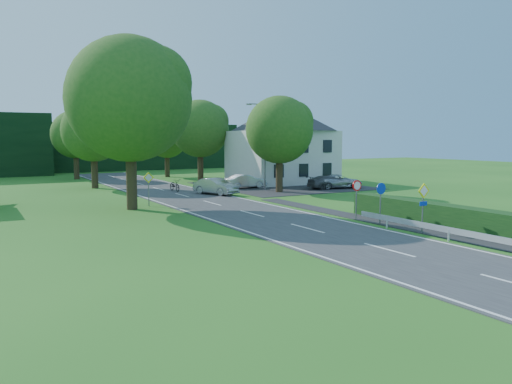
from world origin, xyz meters
TOP-DOWN VIEW (x-y plane):
  - road at (0.00, 20.00)m, footprint 7.00×80.00m
  - parking_pad at (12.00, 33.00)m, footprint 14.00×16.00m
  - line_edge_left at (-3.25, 20.00)m, footprint 0.12×80.00m
  - line_edge_right at (3.25, 20.00)m, footprint 0.12×80.00m
  - line_centre at (0.00, 20.00)m, footprint 0.12×80.00m
  - tree_main at (-6.00, 24.00)m, footprint 9.40×9.40m
  - tree_left_far at (-5.00, 40.00)m, footprint 7.00×7.00m
  - tree_right_far at (7.00, 42.00)m, footprint 7.40×7.40m
  - tree_left_back at (-4.50, 52.00)m, footprint 6.60×6.60m
  - tree_right_back at (6.00, 50.00)m, footprint 6.20×6.20m
  - tree_right_mid at (8.50, 28.00)m, footprint 7.00×7.00m
  - treeline_right at (8.00, 66.00)m, footprint 30.00×5.00m
  - house_white at (14.00, 36.00)m, footprint 10.60×8.40m
  - streetlight at (8.06, 30.00)m, footprint 2.03×0.18m
  - sign_priority_right at (4.30, 7.98)m, footprint 0.78×0.09m
  - sign_roundabout at (4.30, 10.98)m, footprint 0.64×0.08m
  - sign_speed_limit at (4.30, 12.97)m, footprint 0.64×0.11m
  - sign_priority_left at (-4.50, 24.98)m, footprint 0.78×0.09m
  - moving_car at (2.70, 29.02)m, footprint 2.85×4.48m
  - motorcycle at (0.62, 33.32)m, footprint 0.78×2.07m
  - parked_car_silver_a at (7.50, 32.46)m, footprint 4.06×1.46m
  - parked_car_grey at (14.15, 28.01)m, footprint 4.45×2.10m
  - parked_car_silver_b at (15.23, 28.00)m, footprint 5.08×3.07m
  - parasol at (12.08, 34.00)m, footprint 2.98×3.00m

SIDE VIEW (x-z plane):
  - road at x=0.00m, z-range 0.00..0.04m
  - parking_pad at x=12.00m, z-range 0.00..0.04m
  - line_edge_left at x=-3.25m, z-range 0.04..0.05m
  - line_edge_right at x=3.25m, z-range 0.04..0.05m
  - line_centre at x=0.00m, z-range 0.04..0.05m
  - motorcycle at x=0.62m, z-range 0.04..1.12m
  - parked_car_grey at x=14.15m, z-range 0.04..1.29m
  - parked_car_silver_b at x=15.23m, z-range 0.04..1.36m
  - parked_car_silver_a at x=7.50m, z-range 0.04..1.37m
  - moving_car at x=2.70m, z-range 0.04..1.43m
  - parasol at x=12.08m, z-range 0.04..2.10m
  - sign_roundabout at x=4.30m, z-range 0.49..2.86m
  - sign_priority_left at x=-4.50m, z-range 0.50..2.94m
  - sign_speed_limit at x=4.30m, z-range 0.58..2.95m
  - sign_priority_right at x=4.30m, z-range 0.50..3.09m
  - treeline_right at x=8.00m, z-range 0.00..7.00m
  - tree_right_back at x=6.00m, z-range 0.00..7.56m
  - tree_left_back at x=-4.50m, z-range 0.00..8.07m
  - tree_left_far at x=-5.00m, z-range 0.00..8.58m
  - tree_right_mid at x=8.50m, z-range 0.00..8.58m
  - house_white at x=14.00m, z-range 0.11..8.71m
  - streetlight at x=8.06m, z-range 0.46..8.46m
  - tree_right_far at x=7.00m, z-range 0.00..9.09m
  - tree_main at x=-6.00m, z-range 0.00..11.64m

